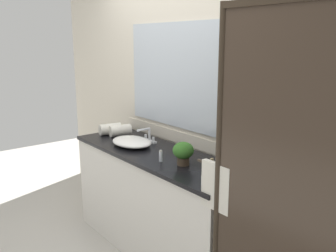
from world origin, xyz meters
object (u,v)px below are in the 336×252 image
Objects in this scene: faucet at (148,137)px; amenity_bottle_shampoo at (204,180)px; rolled_towel_middle at (120,130)px; amenity_bottle_body_wash at (212,166)px; potted_plant at (183,152)px; sink_basin at (132,142)px; amenity_bottle_conditioner at (161,156)px; rolled_towel_near_edge at (110,129)px.

faucet is 1.10m from amenity_bottle_shampoo.
rolled_towel_middle is (-1.41, 0.24, 0.02)m from amenity_bottle_shampoo.
faucet is 0.92m from amenity_bottle_body_wash.
potted_plant is at bearing -13.89° from faucet.
amenity_bottle_shampoo is at bearing -57.35° from amenity_bottle_body_wash.
sink_basin is 0.92m from amenity_bottle_body_wash.
amenity_bottle_body_wash is 1.27m from rolled_towel_middle.
amenity_bottle_conditioner is 0.98m from rolled_towel_near_edge.
amenity_bottle_shampoo reaches higher than sink_basin.
potted_plant is 0.84× the size of rolled_towel_near_edge.
amenity_bottle_conditioner is 0.88m from rolled_towel_middle.
potted_plant is 0.25m from amenity_bottle_body_wash.
amenity_bottle_conditioner is at bearing -152.89° from potted_plant.
sink_basin is 2.37× the size of potted_plant.
amenity_bottle_conditioner reaches higher than sink_basin.
rolled_towel_near_edge is at bearing 178.28° from potted_plant.
rolled_towel_near_edge is (-1.14, 0.03, -0.05)m from potted_plant.
rolled_towel_middle is (-0.86, 0.17, 0.01)m from amenity_bottle_conditioner.
rolled_towel_near_edge is (-1.52, 0.19, 0.02)m from amenity_bottle_shampoo.
faucet reaches higher than amenity_bottle_conditioner.
potted_plant reaches higher than rolled_towel_middle.
rolled_towel_middle reaches higher than amenity_bottle_body_wash.
faucet reaches higher than rolled_towel_near_edge.
rolled_towel_near_edge is 0.12m from rolled_towel_middle.
potted_plant is 0.42m from amenity_bottle_shampoo.
faucet reaches higher than rolled_towel_middle.
faucet is at bearing 12.64° from rolled_towel_middle.
amenity_bottle_shampoo is (0.13, -0.21, -0.01)m from amenity_bottle_body_wash.
sink_basin is at bearing -15.79° from rolled_towel_middle.
potted_plant reaches higher than amenity_bottle_conditioner.
faucet is (0.00, 0.18, 0.01)m from sink_basin.
amenity_bottle_shampoo is at bearing -9.85° from rolled_towel_middle.
amenity_bottle_body_wash is at bearing 122.65° from amenity_bottle_shampoo.
potted_plant is at bearing 1.20° from sink_basin.
amenity_bottle_conditioner is (-0.41, -0.14, -0.00)m from amenity_bottle_body_wash.
faucet reaches higher than amenity_bottle_shampoo.
amenity_bottle_conditioner reaches higher than amenity_bottle_shampoo.
potted_plant is 1.75× the size of amenity_bottle_body_wash.
potted_plant reaches higher than amenity_bottle_shampoo.
sink_basin is at bearing 172.21° from amenity_bottle_conditioner.
rolled_towel_near_edge reaches higher than amenity_bottle_conditioner.
sink_basin is 5.67× the size of amenity_bottle_shampoo.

